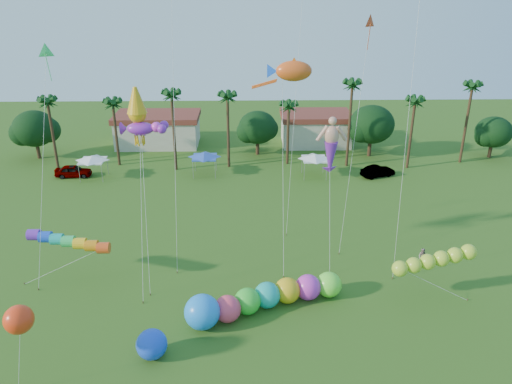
{
  "coord_description": "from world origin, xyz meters",
  "views": [
    {
      "loc": [
        -0.75,
        -23.6,
        23.36
      ],
      "look_at": [
        0.0,
        10.0,
        9.0
      ],
      "focal_mm": 35.0,
      "sensor_mm": 36.0,
      "label": 1
    }
  ],
  "objects_px": {
    "car_a": "(73,171)",
    "caterpillar_inflatable": "(260,299)",
    "spectator_b": "(422,257)",
    "blue_ball": "(152,344)",
    "car_b": "(378,171)"
  },
  "relations": [
    {
      "from": "car_a",
      "to": "blue_ball",
      "type": "relative_size",
      "value": 2.18
    },
    {
      "from": "caterpillar_inflatable",
      "to": "blue_ball",
      "type": "bearing_deg",
      "value": -167.98
    },
    {
      "from": "car_a",
      "to": "car_b",
      "type": "height_order",
      "value": "car_a"
    },
    {
      "from": "caterpillar_inflatable",
      "to": "car_a",
      "type": "bearing_deg",
      "value": 107.05
    },
    {
      "from": "car_b",
      "to": "caterpillar_inflatable",
      "type": "xyz_separation_m",
      "value": [
        -15.95,
        -27.88,
        0.37
      ]
    },
    {
      "from": "car_a",
      "to": "caterpillar_inflatable",
      "type": "height_order",
      "value": "caterpillar_inflatable"
    },
    {
      "from": "spectator_b",
      "to": "blue_ball",
      "type": "height_order",
      "value": "blue_ball"
    },
    {
      "from": "car_a",
      "to": "blue_ball",
      "type": "distance_m",
      "value": 37.11
    },
    {
      "from": "car_b",
      "to": "caterpillar_inflatable",
      "type": "height_order",
      "value": "caterpillar_inflatable"
    },
    {
      "from": "spectator_b",
      "to": "caterpillar_inflatable",
      "type": "distance_m",
      "value": 15.82
    },
    {
      "from": "car_b",
      "to": "caterpillar_inflatable",
      "type": "bearing_deg",
      "value": 129.4
    },
    {
      "from": "blue_ball",
      "to": "spectator_b",
      "type": "bearing_deg",
      "value": 27.05
    },
    {
      "from": "spectator_b",
      "to": "car_b",
      "type": "bearing_deg",
      "value": 133.12
    },
    {
      "from": "car_a",
      "to": "spectator_b",
      "type": "relative_size",
      "value": 2.74
    },
    {
      "from": "car_b",
      "to": "blue_ball",
      "type": "distance_m",
      "value": 40.22
    }
  ]
}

